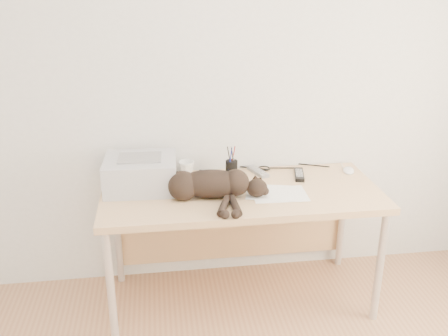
{
  "coord_description": "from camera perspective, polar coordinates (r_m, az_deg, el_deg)",
  "views": [
    {
      "loc": [
        -0.46,
        -1.19,
        1.91
      ],
      "look_at": [
        -0.11,
        1.34,
        0.91
      ],
      "focal_mm": 40.0,
      "sensor_mm": 36.0,
      "label": 1
    }
  ],
  "objects": [
    {
      "name": "wall_back",
      "position": [
        3.04,
        0.98,
        9.87
      ],
      "size": [
        3.5,
        0.0,
        3.5
      ],
      "primitive_type": "plane",
      "rotation": [
        1.57,
        0.0,
        0.0
      ],
      "color": "silver",
      "rests_on": "floor"
    },
    {
      "name": "desk",
      "position": [
        3.01,
        1.7,
        -4.25
      ],
      "size": [
        1.6,
        0.7,
        0.74
      ],
      "color": "tan",
      "rests_on": "floor"
    },
    {
      "name": "printer",
      "position": [
        2.91,
        -9.49,
        -0.58
      ],
      "size": [
        0.42,
        0.36,
        0.19
      ],
      "color": "#A4A4A8",
      "rests_on": "desk"
    },
    {
      "name": "papers",
      "position": [
        2.84,
        6.02,
        -2.9
      ],
      "size": [
        0.36,
        0.28,
        0.01
      ],
      "color": "white",
      "rests_on": "desk"
    },
    {
      "name": "cat",
      "position": [
        2.75,
        -1.9,
        -2.03
      ],
      "size": [
        0.74,
        0.38,
        0.17
      ],
      "rotation": [
        0.0,
        0.0,
        -0.11
      ],
      "color": "black",
      "rests_on": "desk"
    },
    {
      "name": "mug",
      "position": [
        3.08,
        -4.31,
        -0.03
      ],
      "size": [
        0.14,
        0.14,
        0.09
      ],
      "primitive_type": "imported",
      "rotation": [
        0.0,
        0.0,
        0.63
      ],
      "color": "white",
      "rests_on": "desk"
    },
    {
      "name": "pen_cup",
      "position": [
        3.06,
        0.87,
        -0.01
      ],
      "size": [
        0.07,
        0.07,
        0.19
      ],
      "color": "black",
      "rests_on": "desk"
    },
    {
      "name": "remote_grey",
      "position": [
        3.12,
        3.89,
        -0.41
      ],
      "size": [
        0.11,
        0.2,
        0.02
      ],
      "primitive_type": "cube",
      "rotation": [
        0.0,
        0.0,
        0.34
      ],
      "color": "gray",
      "rests_on": "desk"
    },
    {
      "name": "remote_black",
      "position": [
        3.1,
        8.58,
        -0.75
      ],
      "size": [
        0.1,
        0.2,
        0.02
      ],
      "primitive_type": "cube",
      "rotation": [
        0.0,
        0.0,
        -0.22
      ],
      "color": "black",
      "rests_on": "desk"
    },
    {
      "name": "mouse",
      "position": [
        3.23,
        14.08,
        -0.08
      ],
      "size": [
        0.1,
        0.13,
        0.04
      ],
      "primitive_type": "ellipsoid",
      "rotation": [
        0.0,
        0.0,
        -0.3
      ],
      "color": "silver",
      "rests_on": "desk"
    },
    {
      "name": "cable_tangle",
      "position": [
        3.15,
        1.06,
        -0.22
      ],
      "size": [
        1.36,
        0.08,
        0.01
      ],
      "primitive_type": null,
      "color": "black",
      "rests_on": "desk"
    }
  ]
}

